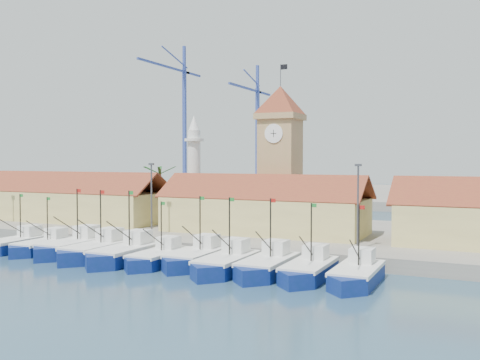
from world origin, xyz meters
The scene contains 22 objects.
ground centered at (0.00, 0.00, 0.00)m, with size 400.00×400.00×0.00m, color #1C384C.
quay centered at (0.00, 24.00, 0.75)m, with size 140.00×32.00×1.50m, color gray.
terminal centered at (0.00, 110.00, 1.00)m, with size 240.00×80.00×2.00m, color gray.
boat_0 centered at (-24.98, 2.26, 0.74)m, with size 3.48×9.52×7.21m.
boat_1 centered at (-21.00, 2.68, 0.71)m, with size 3.33×9.12×6.90m.
boat_2 centered at (-16.88, 3.05, 0.83)m, with size 3.86×10.59×8.01m.
boat_3 centered at (-12.78, 2.22, 0.83)m, with size 3.86×10.58×8.00m.
boat_4 centered at (-8.60, 1.82, 0.83)m, with size 3.89×10.65×8.06m.
boat_5 centered at (-4.57, 2.05, 0.72)m, with size 3.36×9.21×6.97m.
boat_6 centered at (-0.72, 3.38, 0.78)m, with size 3.66×10.02×7.58m.
boat_7 centered at (3.43, 1.85, 0.80)m, with size 3.71×10.16×7.69m.
boat_8 centered at (7.51, 2.50, 0.79)m, with size 3.70×10.14×7.68m.
boat_9 centered at (11.59, 2.48, 0.76)m, with size 3.54×9.70×7.34m.
boat_10 centered at (16.05, 2.30, 0.76)m, with size 3.54×9.70×7.34m.
hall_left centered at (-32.00, 20.00, 3.99)m, with size 31.20×10.13×7.61m.
hall_center centered at (0.00, 20.00, 3.99)m, with size 27.04×10.13×7.61m.
clock_tower centered at (0.00, 26.00, 11.96)m, with size 5.80×5.80×22.70m.
minaret centered at (-15.00, 28.00, 9.73)m, with size 3.00×3.00×16.30m.
palm_tree centered at (-20.00, 26.00, 6.25)m, with size 5.60×5.03×8.39m.
lamp_posts centered at (0.50, 12.00, 6.48)m, with size 80.70×0.25×9.03m.
crane_blue_far centered at (-60.91, 100.36, 26.91)m, with size 1.00×34.77×44.59m.
crane_blue_near centered at (-38.40, 106.89, 22.81)m, with size 1.00×29.83×37.89m.
Camera 1 is at (26.37, -44.10, 11.00)m, focal length 40.00 mm.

